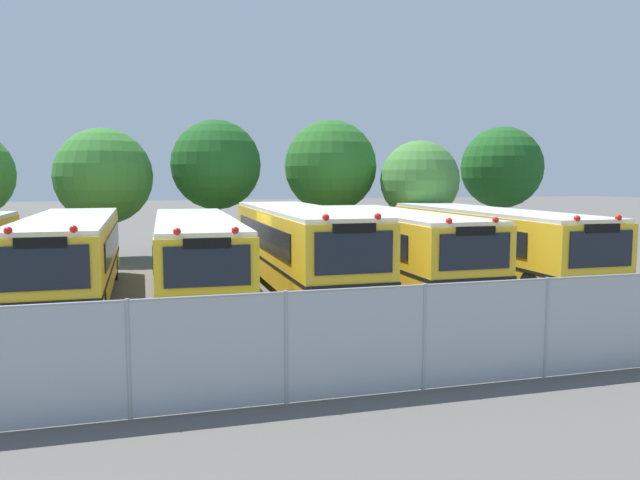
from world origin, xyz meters
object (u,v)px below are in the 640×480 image
at_px(school_bus_2, 195,252).
at_px(tree_4, 328,167).
at_px(school_bus_3, 300,244).
at_px(tree_2, 103,176).
at_px(school_bus_4, 396,244).
at_px(school_bus_5, 488,241).
at_px(tree_6, 500,169).
at_px(tree_3, 218,166).
at_px(school_bus_1, 70,254).
at_px(traffic_cone, 42,394).
at_px(tree_5, 419,182).

bearing_deg(school_bus_2, tree_4, -125.74).
relative_size(school_bus_3, tree_4, 1.75).
distance_m(school_bus_3, tree_2, 11.51).
height_order(school_bus_2, school_bus_4, school_bus_4).
height_order(school_bus_5, tree_2, tree_2).
xyz_separation_m(tree_2, tree_6, (19.99, 0.44, 0.35)).
bearing_deg(school_bus_2, tree_2, -69.48).
distance_m(school_bus_5, tree_4, 10.15).
bearing_deg(tree_3, tree_4, -3.56).
relative_size(school_bus_3, tree_6, 1.77).
bearing_deg(tree_3, school_bus_1, -120.11).
bearing_deg(traffic_cone, school_bus_4, 43.49).
distance_m(tree_4, tree_6, 9.74).
distance_m(school_bus_2, tree_4, 11.98).
bearing_deg(school_bus_1, tree_5, -154.60).
height_order(school_bus_3, tree_6, tree_6).
height_order(tree_3, tree_4, tree_4).
distance_m(school_bus_1, tree_4, 14.38).
bearing_deg(tree_5, tree_6, 24.56).
xyz_separation_m(school_bus_3, tree_5, (7.40, 6.86, 1.99)).
xyz_separation_m(tree_2, traffic_cone, (0.08, -18.59, -3.45)).
xyz_separation_m(school_bus_1, tree_5, (14.49, 6.95, 2.07)).
bearing_deg(school_bus_5, tree_3, -48.22).
xyz_separation_m(tree_3, tree_6, (14.95, 0.19, -0.12)).
height_order(school_bus_3, tree_3, tree_3).
relative_size(school_bus_1, traffic_cone, 19.52).
relative_size(tree_2, tree_4, 0.91).
bearing_deg(school_bus_1, tree_4, -139.74).
height_order(school_bus_1, school_bus_3, school_bus_3).
bearing_deg(tree_5, tree_2, 170.76).
distance_m(tree_3, tree_5, 9.37).
distance_m(school_bus_5, tree_6, 11.98).
relative_size(school_bus_4, tree_2, 1.83).
bearing_deg(tree_5, tree_3, 164.23).
distance_m(school_bus_4, tree_6, 14.05).
bearing_deg(school_bus_4, tree_5, -120.66).
xyz_separation_m(school_bus_4, tree_6, (9.93, 9.57, 2.70)).
distance_m(tree_3, tree_6, 14.95).
distance_m(school_bus_1, traffic_cone, 9.43).
relative_size(school_bus_1, school_bus_5, 0.93).
bearing_deg(tree_6, school_bus_4, -136.06).
height_order(school_bus_1, tree_5, tree_5).
xyz_separation_m(tree_2, tree_3, (5.04, 0.25, 0.47)).
distance_m(school_bus_3, school_bus_5, 6.91).
bearing_deg(school_bus_4, tree_6, -136.64).
bearing_deg(school_bus_4, tree_3, -62.41).
distance_m(school_bus_3, traffic_cone, 11.55).
relative_size(school_bus_1, tree_2, 1.87).
height_order(school_bus_4, tree_3, tree_3).
relative_size(school_bus_1, tree_6, 1.72).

